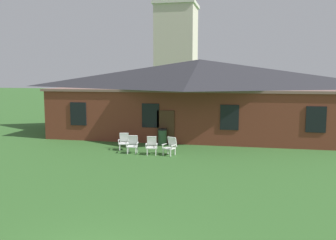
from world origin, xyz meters
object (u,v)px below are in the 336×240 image
Objects in this scene: lawn_chair_middle at (170,146)px; trash_bin at (162,137)px; lawn_chair_by_porch at (124,141)px; lawn_chair_near_door at (133,144)px; lawn_chair_left_end at (152,145)px.

trash_bin is (-1.06, 2.74, -0.00)m from lawn_chair_middle.
lawn_chair_by_porch is 1.00× the size of lawn_chair_middle.
lawn_chair_left_end is at bearing -4.49° from lawn_chair_near_door.
lawn_chair_near_door is 2.87m from trash_bin.
trash_bin is at bearing 111.13° from lawn_chair_middle.
lawn_chair_left_end and lawn_chair_middle have the same top height.
trash_bin reaches higher than lawn_chair_near_door.
lawn_chair_by_porch is 1.05m from lawn_chair_near_door.
lawn_chair_by_porch is 1.00× the size of lawn_chair_near_door.
trash_bin is at bearing 68.05° from lawn_chair_near_door.
lawn_chair_left_end is 2.75m from trash_bin.
lawn_chair_middle is at bearing -15.72° from lawn_chair_by_porch.
lawn_chair_by_porch is 0.98× the size of trash_bin.
lawn_chair_near_door is 1.00× the size of lawn_chair_left_end.
lawn_chair_near_door is (0.75, -0.74, 0.00)m from lawn_chair_by_porch.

